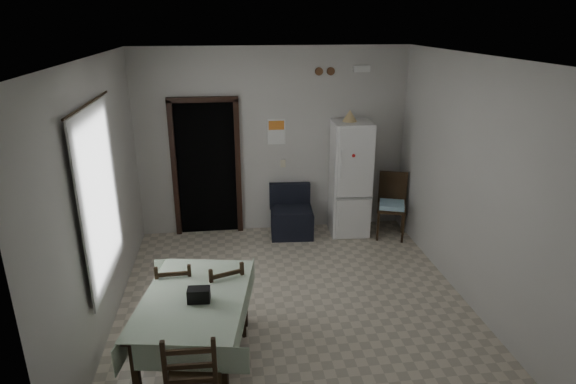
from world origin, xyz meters
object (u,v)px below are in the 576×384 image
Objects in this scene: navy_seat at (292,212)px; dining_chair_far_left at (177,296)px; corner_chair at (392,207)px; dining_table at (197,330)px; fridge at (350,179)px; dining_chair_far_right at (223,297)px; dining_chair_near_head at (194,378)px.

dining_chair_far_left is (-1.58, -2.35, 0.05)m from navy_seat.
corner_chair is 1.13× the size of dining_chair_far_left.
navy_seat is 0.53× the size of dining_table.
fridge reaches higher than dining_chair_far_right.
navy_seat is 0.88× the size of dining_chair_far_left.
fridge reaches higher than corner_chair.
fridge reaches higher than navy_seat.
dining_chair_far_left is (-2.51, -2.35, -0.45)m from fridge.
navy_seat is 3.95m from dining_chair_near_head.
fridge is at bearing -138.46° from dining_chair_far_left.
fridge is at bearing -149.20° from dining_chair_far_right.
dining_chair_near_head is at bearing 99.09° from dining_chair_far_left.
corner_chair is 3.41m from dining_chair_far_right.
dining_chair_far_left is at bearing 123.21° from dining_table.
dining_chair_far_left is (-3.12, -2.07, -0.06)m from corner_chair.
dining_chair_far_right is at bearing -98.47° from dining_chair_near_head.
dining_table is (-2.27, -2.90, -0.52)m from fridge.
navy_seat is 0.78× the size of corner_chair.
dining_chair_near_head reaches higher than navy_seat.
dining_chair_far_right is (-1.09, -2.44, 0.06)m from navy_seat.
dining_table is 0.60m from dining_chair_far_left.
fridge is 3.46m from dining_chair_far_left.
corner_chair reaches higher than dining_chair_far_left.
dining_chair_far_left reaches higher than dining_table.
navy_seat is at bearing -107.70° from dining_chair_near_head.
corner_chair is (1.54, -0.27, 0.11)m from navy_seat.
dining_table is 0.83m from dining_chair_near_head.
dining_chair_near_head is at bearing -118.02° from fridge.
corner_chair is 3.75m from dining_chair_far_left.
dining_chair_far_right is at bearing 70.59° from dining_table.
dining_chair_far_left is (-0.23, 0.55, 0.06)m from dining_table.
dining_chair_near_head is at bearing -78.10° from dining_table.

